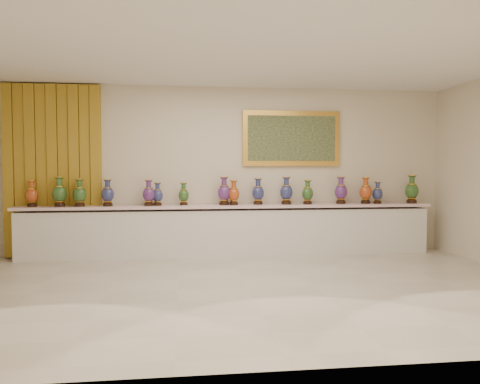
# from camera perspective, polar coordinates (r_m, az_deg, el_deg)

# --- Properties ---
(ground) EXTENTS (8.00, 8.00, 0.00)m
(ground) POSITION_cam_1_polar(r_m,az_deg,el_deg) (6.19, 0.84, -11.57)
(ground) COLOR beige
(ground) RESTS_ON ground
(room) EXTENTS (8.00, 8.00, 8.00)m
(room) POSITION_cam_1_polar(r_m,az_deg,el_deg) (8.52, -17.45, 3.11)
(room) COLOR beige
(room) RESTS_ON ground
(counter) EXTENTS (7.28, 0.48, 0.90)m
(counter) POSITION_cam_1_polar(r_m,az_deg,el_deg) (8.32, -1.30, -4.74)
(counter) COLOR white
(counter) RESTS_ON ground
(vase_0) EXTENTS (0.27, 0.27, 0.45)m
(vase_0) POSITION_cam_1_polar(r_m,az_deg,el_deg) (8.59, -24.04, -0.31)
(vase_0) COLOR black
(vase_0) RESTS_ON counter
(vase_1) EXTENTS (0.27, 0.27, 0.50)m
(vase_1) POSITION_cam_1_polar(r_m,az_deg,el_deg) (8.42, -21.14, -0.13)
(vase_1) COLOR black
(vase_1) RESTS_ON counter
(vase_2) EXTENTS (0.23, 0.23, 0.47)m
(vase_2) POSITION_cam_1_polar(r_m,az_deg,el_deg) (8.35, -18.96, -0.23)
(vase_2) COLOR black
(vase_2) RESTS_ON counter
(vase_3) EXTENTS (0.24, 0.24, 0.46)m
(vase_3) POSITION_cam_1_polar(r_m,az_deg,el_deg) (8.28, -15.83, -0.24)
(vase_3) COLOR black
(vase_3) RESTS_ON counter
(vase_4) EXTENTS (0.22, 0.22, 0.45)m
(vase_4) POSITION_cam_1_polar(r_m,az_deg,el_deg) (8.18, -11.06, -0.25)
(vase_4) COLOR black
(vase_4) RESTS_ON counter
(vase_5) EXTENTS (0.21, 0.21, 0.40)m
(vase_5) POSITION_cam_1_polar(r_m,az_deg,el_deg) (8.22, -10.01, -0.38)
(vase_5) COLOR black
(vase_5) RESTS_ON counter
(vase_6) EXTENTS (0.22, 0.22, 0.39)m
(vase_6) POSITION_cam_1_polar(r_m,az_deg,el_deg) (8.20, -6.89, -0.38)
(vase_6) COLOR black
(vase_6) RESTS_ON counter
(vase_7) EXTENTS (0.27, 0.27, 0.50)m
(vase_7) POSITION_cam_1_polar(r_m,az_deg,el_deg) (8.22, -1.95, -0.03)
(vase_7) COLOR black
(vase_7) RESTS_ON counter
(vase_8) EXTENTS (0.26, 0.26, 0.43)m
(vase_8) POSITION_cam_1_polar(r_m,az_deg,el_deg) (8.22, -0.76, -0.23)
(vase_8) COLOR black
(vase_8) RESTS_ON counter
(vase_9) EXTENTS (0.27, 0.27, 0.47)m
(vase_9) POSITION_cam_1_polar(r_m,az_deg,el_deg) (8.33, 2.21, -0.08)
(vase_9) COLOR black
(vase_9) RESTS_ON counter
(vase_10) EXTENTS (0.25, 0.25, 0.49)m
(vase_10) POSITION_cam_1_polar(r_m,az_deg,el_deg) (8.41, 5.67, 0.01)
(vase_10) COLOR black
(vase_10) RESTS_ON counter
(vase_11) EXTENTS (0.21, 0.21, 0.43)m
(vase_11) POSITION_cam_1_polar(r_m,az_deg,el_deg) (8.49, 8.24, -0.15)
(vase_11) COLOR black
(vase_11) RESTS_ON counter
(vase_12) EXTENTS (0.30, 0.30, 0.49)m
(vase_12) POSITION_cam_1_polar(r_m,az_deg,el_deg) (8.70, 12.19, 0.06)
(vase_12) COLOR black
(vase_12) RESTS_ON counter
(vase_13) EXTENTS (0.27, 0.27, 0.48)m
(vase_13) POSITION_cam_1_polar(r_m,az_deg,el_deg) (8.82, 15.07, 0.03)
(vase_13) COLOR black
(vase_13) RESTS_ON counter
(vase_14) EXTENTS (0.20, 0.20, 0.40)m
(vase_14) POSITION_cam_1_polar(r_m,az_deg,el_deg) (8.89, 16.42, -0.20)
(vase_14) COLOR black
(vase_14) RESTS_ON counter
(vase_15) EXTENTS (0.27, 0.27, 0.52)m
(vase_15) POSITION_cam_1_polar(r_m,az_deg,el_deg) (9.19, 20.21, 0.17)
(vase_15) COLOR black
(vase_15) RESTS_ON counter
(label_card) EXTENTS (0.10, 0.06, 0.00)m
(label_card) POSITION_cam_1_polar(r_m,az_deg,el_deg) (8.09, -6.73, -1.66)
(label_card) COLOR white
(label_card) RESTS_ON counter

